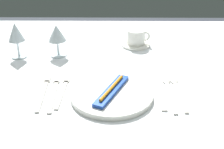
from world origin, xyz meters
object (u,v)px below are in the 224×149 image
(dinner_plate, at_px, (112,94))
(wine_glass_centre, at_px, (57,35))
(fork_salad, at_px, (44,91))
(coffee_cup_left, at_px, (136,37))
(fork_outer, at_px, (63,90))
(fork_inner, at_px, (54,92))
(spoon_dessert, at_px, (177,90))
(spoon_soup, at_px, (169,90))
(dinner_knife, at_px, (161,93))
(wine_glass_left, at_px, (16,34))
(toothbrush_package, at_px, (112,90))

(dinner_plate, distance_m, wine_glass_centre, 0.41)
(fork_salad, height_order, coffee_cup_left, coffee_cup_left)
(fork_outer, distance_m, wine_glass_centre, 0.31)
(fork_inner, xyz_separation_m, spoon_dessert, (0.42, 0.02, 0.00))
(fork_inner, xyz_separation_m, spoon_soup, (0.39, 0.02, -0.00))
(dinner_knife, relative_size, spoon_soup, 1.00)
(dinner_plate, bearing_deg, spoon_dessert, 10.59)
(fork_salad, height_order, wine_glass_left, wine_glass_left)
(fork_salad, distance_m, spoon_dessert, 0.46)
(coffee_cup_left, bearing_deg, toothbrush_package, -103.75)
(fork_outer, xyz_separation_m, wine_glass_centre, (-0.06, 0.29, 0.09))
(fork_outer, relative_size, spoon_soup, 0.93)
(fork_salad, xyz_separation_m, spoon_soup, (0.43, 0.01, -0.00))
(fork_salad, relative_size, wine_glass_centre, 1.67)
(fork_inner, relative_size, spoon_soup, 1.01)
(dinner_knife, xyz_separation_m, wine_glass_left, (-0.57, 0.29, 0.10))
(toothbrush_package, relative_size, wine_glass_left, 1.37)
(dinner_plate, height_order, fork_outer, dinner_plate)
(dinner_plate, bearing_deg, toothbrush_package, 86.42)
(dinner_plate, bearing_deg, dinner_knife, 7.92)
(dinner_knife, distance_m, wine_glass_centre, 0.51)
(spoon_dessert, bearing_deg, coffee_cup_left, 106.30)
(fork_salad, xyz_separation_m, wine_glass_centre, (0.00, 0.30, 0.09))
(toothbrush_package, xyz_separation_m, dinner_knife, (0.17, 0.02, -0.02))
(fork_salad, relative_size, spoon_dessert, 1.03)
(wine_glass_centre, bearing_deg, fork_salad, -90.17)
(dinner_plate, distance_m, dinner_knife, 0.17)
(wine_glass_left, bearing_deg, toothbrush_package, -38.33)
(dinner_plate, xyz_separation_m, wine_glass_left, (-0.40, 0.31, 0.09))
(dinner_plate, distance_m, toothbrush_package, 0.02)
(toothbrush_package, xyz_separation_m, wine_glass_centre, (-0.23, 0.33, 0.07))
(dinner_knife, distance_m, wine_glass_left, 0.64)
(fork_salad, relative_size, spoon_soup, 1.01)
(toothbrush_package, bearing_deg, wine_glass_left, 141.67)
(toothbrush_package, xyz_separation_m, fork_salad, (-0.23, 0.03, -0.02))
(fork_salad, bearing_deg, dinner_knife, -0.78)
(dinner_plate, xyz_separation_m, wine_glass_centre, (-0.23, 0.33, 0.09))
(toothbrush_package, bearing_deg, coffee_cup_left, 76.25)
(fork_inner, bearing_deg, dinner_knife, -0.01)
(dinner_plate, relative_size, spoon_soup, 1.20)
(dinner_plate, xyz_separation_m, fork_salad, (-0.23, 0.03, -0.01))
(spoon_dessert, bearing_deg, toothbrush_package, -169.41)
(fork_salad, distance_m, wine_glass_centre, 0.31)
(wine_glass_centre, bearing_deg, wine_glass_left, -174.56)
(fork_outer, bearing_deg, wine_glass_left, 129.46)
(dinner_plate, height_order, fork_salad, dinner_plate)
(fork_inner, bearing_deg, spoon_dessert, 2.55)
(spoon_soup, height_order, wine_glass_centre, wine_glass_centre)
(dinner_knife, bearing_deg, toothbrush_package, -172.08)
(toothbrush_package, relative_size, fork_salad, 0.90)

